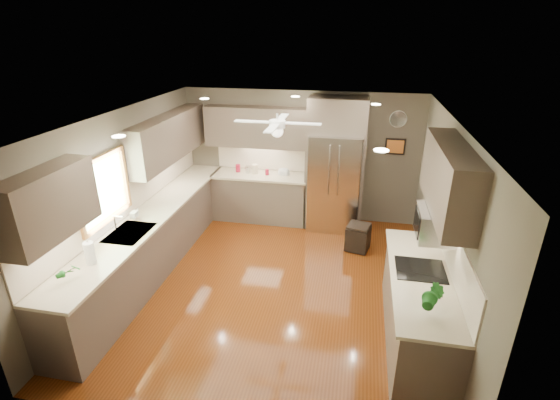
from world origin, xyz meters
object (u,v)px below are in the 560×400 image
(canister_d, at_px, (267,172))
(stool, at_px, (358,237))
(bowl, at_px, (284,174))
(microwave, at_px, (436,224))
(refrigerator, at_px, (335,167))
(potted_plant_left, at_px, (69,271))
(canister_b, at_px, (248,169))
(paper_towel, at_px, (90,253))
(soap_bottle, at_px, (135,213))
(canister_c, at_px, (255,169))
(canister_a, at_px, (238,168))
(potted_plant_right, at_px, (433,297))

(canister_d, height_order, stool, canister_d)
(bowl, xyz_separation_m, microwave, (2.30, -2.78, 0.51))
(refrigerator, relative_size, microwave, 4.45)
(potted_plant_left, distance_m, bowl, 4.27)
(canister_b, xyz_separation_m, bowl, (0.71, -0.00, -0.04))
(bowl, relative_size, paper_towel, 0.75)
(soap_bottle, bearing_deg, canister_c, 62.20)
(canister_d, bearing_deg, microwave, -46.27)
(canister_d, bearing_deg, canister_b, 173.59)
(canister_a, bearing_deg, canister_c, -3.89)
(canister_a, bearing_deg, canister_b, -3.58)
(canister_b, relative_size, paper_towel, 0.48)
(canister_a, distance_m, canister_b, 0.21)
(bowl, xyz_separation_m, paper_towel, (-1.67, -3.55, 0.11))
(canister_a, bearing_deg, bowl, -0.89)
(potted_plant_right, relative_size, refrigerator, 0.14)
(canister_c, distance_m, paper_towel, 3.71)
(potted_plant_left, bearing_deg, paper_towel, 91.96)
(soap_bottle, bearing_deg, paper_towel, -84.90)
(potted_plant_left, relative_size, stool, 0.60)
(canister_b, relative_size, bowl, 0.64)
(canister_a, xyz_separation_m, canister_c, (0.35, -0.02, 0.01))
(canister_a, height_order, canister_d, canister_a)
(bowl, bearing_deg, canister_a, 179.11)
(canister_d, xyz_separation_m, microwave, (2.62, -2.73, 0.48))
(refrigerator, bearing_deg, microwave, -63.91)
(potted_plant_right, xyz_separation_m, stool, (-0.72, 2.78, -0.88))
(potted_plant_right, bearing_deg, canister_b, 128.07)
(refrigerator, bearing_deg, canister_d, 178.83)
(potted_plant_left, height_order, microwave, microwave)
(potted_plant_right, bearing_deg, canister_a, 129.89)
(canister_b, height_order, potted_plant_left, potted_plant_left)
(canister_c, distance_m, potted_plant_left, 4.08)
(canister_d, height_order, potted_plant_left, potted_plant_left)
(potted_plant_right, bearing_deg, refrigerator, 108.57)
(canister_d, distance_m, bowl, 0.32)
(canister_a, height_order, canister_c, canister_c)
(canister_b, distance_m, potted_plant_right, 4.70)
(canister_b, bearing_deg, paper_towel, -105.26)
(canister_a, xyz_separation_m, refrigerator, (1.88, -0.08, 0.17))
(canister_a, bearing_deg, potted_plant_left, -100.75)
(stool, xyz_separation_m, paper_towel, (-3.15, -2.62, 0.84))
(potted_plant_left, height_order, bowl, potted_plant_left)
(canister_d, xyz_separation_m, potted_plant_left, (-1.35, -3.89, 0.08))
(potted_plant_right, distance_m, refrigerator, 3.83)
(microwave, distance_m, stool, 2.38)
(canister_a, relative_size, potted_plant_left, 0.53)
(canister_d, relative_size, bowl, 0.47)
(refrigerator, bearing_deg, potted_plant_right, -71.43)
(soap_bottle, bearing_deg, microwave, -6.39)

